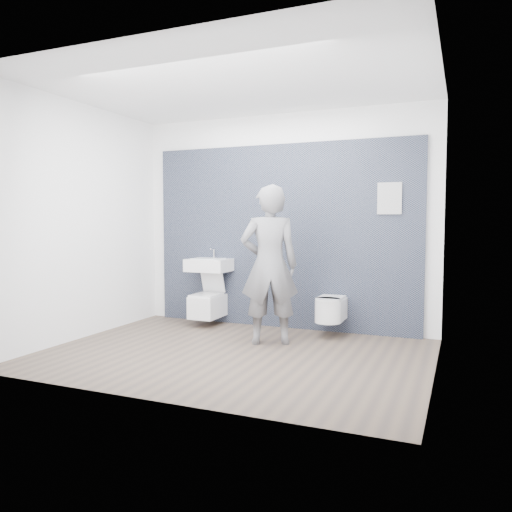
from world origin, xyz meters
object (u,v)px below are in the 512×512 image
at_px(washbasin, 209,265).
at_px(toilet_rounded, 330,309).
at_px(visitor, 269,265).
at_px(toilet_square, 208,304).

height_order(washbasin, toilet_rounded, washbasin).
bearing_deg(washbasin, visitor, -30.49).
relative_size(washbasin, toilet_square, 0.83).
xyz_separation_m(washbasin, toilet_rounded, (1.69, -0.06, -0.48)).
bearing_deg(toilet_rounded, visitor, -132.44).
relative_size(toilet_square, toilet_rounded, 1.26).
distance_m(toilet_rounded, visitor, 1.00).
bearing_deg(visitor, washbasin, -55.13).
distance_m(toilet_square, toilet_rounded, 1.69).
bearing_deg(visitor, toilet_rounded, -157.07).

